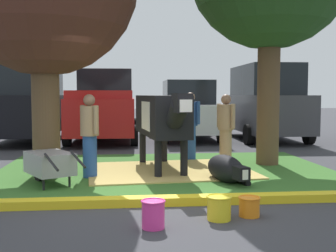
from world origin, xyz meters
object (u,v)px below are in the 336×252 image
(cow_holstein, at_px, (163,116))
(bucket_yellow, at_px, (219,207))
(person_handler, at_px, (90,134))
(bucket_orange, at_px, (249,206))
(suv_black, at_px, (29,103))
(pickup_truck_black, at_px, (105,107))
(bucket_pink, at_px, (153,214))
(person_visitor_near, at_px, (226,128))
(hatchback_white, at_px, (188,111))
(suv_dark_grey, at_px, (265,103))
(calf_lying, at_px, (226,169))
(wheelbarrow, at_px, (49,164))
(person_visitor_far, at_px, (190,124))

(cow_holstein, height_order, bucket_yellow, cow_holstein)
(person_handler, bearing_deg, bucket_orange, -51.01)
(suv_black, relative_size, pickup_truck_black, 0.85)
(bucket_pink, distance_m, suv_black, 10.15)
(cow_holstein, relative_size, person_visitor_near, 2.02)
(bucket_yellow, distance_m, hatchback_white, 9.68)
(person_handler, distance_m, bucket_orange, 3.58)
(bucket_pink, height_order, bucket_yellow, bucket_pink)
(suv_black, relative_size, suv_dark_grey, 1.00)
(person_handler, bearing_deg, person_visitor_near, 20.20)
(suv_black, bearing_deg, cow_holstein, -56.59)
(calf_lying, height_order, person_handler, person_handler)
(suv_black, height_order, pickup_truck_black, suv_black)
(cow_holstein, xyz_separation_m, pickup_truck_black, (-1.43, 6.20, 0.00))
(wheelbarrow, xyz_separation_m, bucket_pink, (1.59, -2.46, -0.21))
(cow_holstein, distance_m, hatchback_white, 6.33)
(bucket_orange, bearing_deg, suv_black, 116.96)
(wheelbarrow, bearing_deg, pickup_truck_black, 85.32)
(person_handler, height_order, person_visitor_near, person_handler)
(cow_holstein, relative_size, person_handler, 2.01)
(wheelbarrow, bearing_deg, cow_holstein, 30.96)
(calf_lying, bearing_deg, person_visitor_far, 95.30)
(cow_holstein, bearing_deg, bucket_orange, -76.29)
(cow_holstein, relative_size, wheelbarrow, 2.06)
(bucket_pink, height_order, hatchback_white, hatchback_white)
(calf_lying, distance_m, bucket_yellow, 2.31)
(person_visitor_near, xyz_separation_m, bucket_yellow, (-1.01, -3.87, -0.67))
(hatchback_white, bearing_deg, wheelbarrow, -115.12)
(person_visitor_far, bearing_deg, pickup_truck_black, 114.62)
(pickup_truck_black, bearing_deg, bucket_orange, -76.78)
(person_visitor_far, xyz_separation_m, hatchback_white, (0.65, 4.77, 0.13))
(person_visitor_far, relative_size, suv_black, 0.34)
(person_visitor_far, bearing_deg, hatchback_white, 82.27)
(cow_holstein, distance_m, calf_lying, 1.81)
(wheelbarrow, distance_m, hatchback_white, 8.17)
(cow_holstein, xyz_separation_m, bucket_orange, (0.81, -3.32, -0.98))
(suv_black, bearing_deg, bucket_orange, -63.04)
(person_visitor_near, xyz_separation_m, bucket_orange, (-0.59, -3.76, -0.69))
(hatchback_white, bearing_deg, suv_black, -176.31)
(person_visitor_near, height_order, bucket_pink, person_visitor_near)
(hatchback_white, relative_size, suv_dark_grey, 0.96)
(cow_holstein, height_order, suv_dark_grey, suv_dark_grey)
(cow_holstein, distance_m, person_visitor_far, 1.61)
(cow_holstein, bearing_deg, bucket_yellow, -83.46)
(person_visitor_near, bearing_deg, pickup_truck_black, 116.16)
(calf_lying, relative_size, bucket_orange, 4.67)
(cow_holstein, relative_size, pickup_truck_black, 0.58)
(suv_dark_grey, bearing_deg, person_handler, -130.85)
(bucket_pink, relative_size, bucket_yellow, 1.04)
(calf_lying, relative_size, bucket_pink, 4.03)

